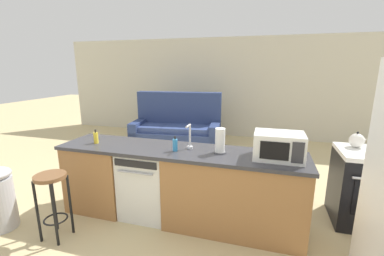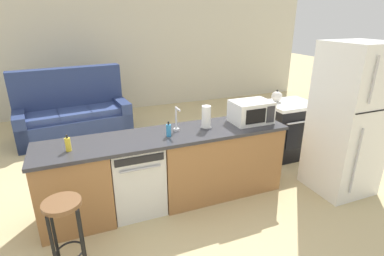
{
  "view_description": "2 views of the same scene",
  "coord_description": "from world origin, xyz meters",
  "views": [
    {
      "loc": [
        1.13,
        -2.7,
        1.84
      ],
      "look_at": [
        0.13,
        0.67,
        1.0
      ],
      "focal_mm": 24.0,
      "sensor_mm": 36.0,
      "label": 1
    },
    {
      "loc": [
        -0.79,
        -3.1,
        2.2
      ],
      "look_at": [
        0.54,
        0.19,
        0.85
      ],
      "focal_mm": 28.0,
      "sensor_mm": 36.0,
      "label": 2
    }
  ],
  "objects": [
    {
      "name": "kettle",
      "position": [
        2.18,
        0.68,
        0.99
      ],
      "size": [
        0.21,
        0.17,
        0.19
      ],
      "color": "silver",
      "rests_on": "stove_range"
    },
    {
      "name": "ground_plane",
      "position": [
        0.0,
        0.0,
        0.0
      ],
      "size": [
        24.0,
        24.0,
        0.0
      ],
      "primitive_type": "plane",
      "color": "tan"
    },
    {
      "name": "couch",
      "position": [
        -0.86,
        2.82,
        0.39
      ],
      "size": [
        2.09,
        1.12,
        1.27
      ],
      "color": "navy",
      "rests_on": "ground_plane"
    },
    {
      "name": "dish_soap_bottle",
      "position": [
        -0.92,
        -0.06,
        0.97
      ],
      "size": [
        0.06,
        0.06,
        0.18
      ],
      "color": "yellow",
      "rests_on": "kitchen_counter"
    },
    {
      "name": "wall_back",
      "position": [
        0.3,
        4.2,
        1.3
      ],
      "size": [
        10.0,
        0.06,
        2.6
      ],
      "color": "beige",
      "rests_on": "ground_plane"
    },
    {
      "name": "microwave",
      "position": [
        1.27,
        -0.0,
        1.04
      ],
      "size": [
        0.5,
        0.37,
        0.28
      ],
      "color": "white",
      "rests_on": "kitchen_counter"
    },
    {
      "name": "bar_stool",
      "position": [
        -1.01,
        -0.73,
        0.54
      ],
      "size": [
        0.32,
        0.32,
        0.74
      ],
      "color": "brown",
      "rests_on": "ground_plane"
    },
    {
      "name": "soap_bottle",
      "position": [
        0.15,
        -0.07,
        0.97
      ],
      "size": [
        0.06,
        0.06,
        0.18
      ],
      "color": "#338CCC",
      "rests_on": "kitchen_counter"
    },
    {
      "name": "sink_faucet",
      "position": [
        0.28,
        0.05,
        1.03
      ],
      "size": [
        0.07,
        0.18,
        0.3
      ],
      "color": "silver",
      "rests_on": "kitchen_counter"
    },
    {
      "name": "paper_towel_roll",
      "position": [
        0.65,
        0.01,
        1.04
      ],
      "size": [
        0.14,
        0.14,
        0.28
      ],
      "color": "#4C4C51",
      "rests_on": "kitchen_counter"
    },
    {
      "name": "kitchen_counter",
      "position": [
        0.24,
        0.0,
        0.42
      ],
      "size": [
        2.94,
        0.66,
        0.9
      ],
      "color": "#9E6B3D",
      "rests_on": "ground_plane"
    },
    {
      "name": "dishwasher",
      "position": [
        -0.25,
        -0.0,
        0.42
      ],
      "size": [
        0.58,
        0.61,
        0.84
      ],
      "color": "silver",
      "rests_on": "ground_plane"
    },
    {
      "name": "stove_range",
      "position": [
        2.35,
        0.55,
        0.45
      ],
      "size": [
        0.76,
        0.68,
        0.9
      ],
      "color": "black",
      "rests_on": "ground_plane"
    }
  ]
}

